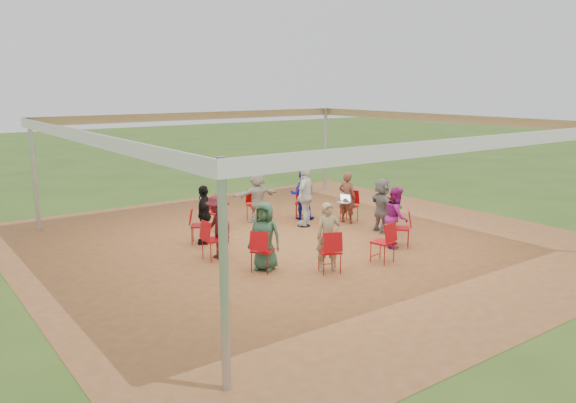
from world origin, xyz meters
TOP-DOWN VIEW (x-y plane):
  - ground at (0.00, 0.00)m, footprint 80.00×80.00m
  - dirt_patch at (0.00, 0.00)m, footprint 13.00×13.00m
  - tent at (0.00, 0.00)m, footprint 10.33×10.33m
  - chair_0 at (2.35, 0.76)m, footprint 0.55×0.54m
  - chair_1 at (1.56, 1.91)m, footprint 0.60×0.61m
  - chair_2 at (0.28, 2.45)m, footprint 0.47×0.48m
  - chair_3 at (-1.09, 2.22)m, footprint 0.57×0.58m
  - chair_4 at (-2.11, 1.27)m, footprint 0.59×0.59m
  - chair_5 at (-2.47, -0.07)m, footprint 0.45×0.43m
  - chair_6 at (-2.04, -1.39)m, footprint 0.60×0.60m
  - chair_7 at (-0.96, -2.27)m, footprint 0.56×0.57m
  - chair_8 at (0.42, -2.43)m, footprint 0.49×0.51m
  - chair_9 at (1.67, -1.82)m, footprint 0.61×0.61m
  - chair_10 at (2.39, -0.63)m, footprint 0.53×0.52m
  - person_seated_0 at (2.23, 0.73)m, footprint 0.49×0.61m
  - person_seated_1 at (1.49, 1.82)m, footprint 0.80×0.76m
  - person_seated_2 at (0.27, 2.33)m, footprint 1.39×0.65m
  - person_seated_3 at (-2.01, 1.21)m, footprint 0.81×0.95m
  - person_seated_4 at (-2.35, -0.07)m, footprint 0.49×0.95m
  - person_seated_5 at (-1.94, -1.33)m, footprint 0.73×0.81m
  - person_seated_6 at (-0.91, -2.16)m, footprint 0.62×0.53m
  - person_seated_7 at (1.59, -1.73)m, footprint 0.79×0.78m
  - person_seated_8 at (2.27, -0.60)m, footprint 0.83×1.43m
  - standing_person at (1.11, 1.20)m, footprint 1.08×0.91m
  - cable_coil at (1.00, 1.10)m, footprint 0.35×0.35m
  - laptop at (2.08, 0.68)m, footprint 0.37×0.42m

SIDE VIEW (x-z plane):
  - ground at x=0.00m, z-range 0.00..0.00m
  - dirt_patch at x=0.00m, z-range 0.01..0.01m
  - cable_coil at x=1.00m, z-range 0.01..0.04m
  - chair_0 at x=2.35m, z-range 0.00..0.90m
  - chair_1 at x=1.56m, z-range 0.00..0.90m
  - chair_2 at x=0.28m, z-range 0.00..0.90m
  - chair_3 at x=-1.09m, z-range 0.00..0.90m
  - chair_4 at x=-2.11m, z-range 0.00..0.90m
  - chair_5 at x=-2.47m, z-range 0.00..0.90m
  - chair_6 at x=-2.04m, z-range 0.00..0.90m
  - chair_7 at x=-0.96m, z-range 0.00..0.90m
  - chair_8 at x=0.42m, z-range 0.00..0.90m
  - chair_9 at x=1.67m, z-range 0.00..0.90m
  - chair_10 at x=2.39m, z-range 0.00..0.90m
  - laptop at x=2.08m, z-range 0.57..0.81m
  - person_seated_0 at x=2.23m, z-range 0.01..1.46m
  - person_seated_1 at x=1.49m, z-range 0.01..1.46m
  - person_seated_2 at x=0.27m, z-range 0.01..1.46m
  - person_seated_3 at x=-2.01m, z-range 0.01..1.46m
  - person_seated_4 at x=-2.35m, z-range 0.01..1.46m
  - person_seated_5 at x=-1.94m, z-range 0.01..1.46m
  - person_seated_6 at x=-0.91m, z-range 0.01..1.46m
  - person_seated_7 at x=1.59m, z-range 0.01..1.46m
  - person_seated_8 at x=2.27m, z-range 0.01..1.46m
  - standing_person at x=1.11m, z-range 0.01..1.65m
  - tent at x=0.00m, z-range 0.87..3.87m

